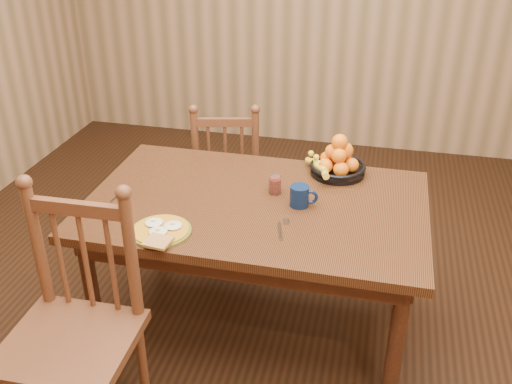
% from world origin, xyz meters
% --- Properties ---
extents(room, '(4.52, 5.02, 2.72)m').
position_xyz_m(room, '(0.00, 0.00, 1.35)').
color(room, black).
rests_on(room, ground).
extents(dining_table, '(1.60, 1.00, 0.75)m').
position_xyz_m(dining_table, '(0.00, 0.00, 0.67)').
color(dining_table, black).
rests_on(dining_table, ground).
extents(chair_far, '(0.51, 0.50, 0.95)m').
position_xyz_m(chair_far, '(-0.37, 0.79, 0.46)').
color(chair_far, '#492816').
rests_on(chair_far, ground).
extents(chair_near, '(0.50, 0.48, 1.08)m').
position_xyz_m(chair_near, '(-0.55, -0.79, 0.53)').
color(chair_near, '#492816').
rests_on(chair_near, ground).
extents(breakfast_plate, '(0.26, 0.29, 0.04)m').
position_xyz_m(breakfast_plate, '(-0.34, -0.37, 0.76)').
color(breakfast_plate, '#59601E').
rests_on(breakfast_plate, dining_table).
extents(fork, '(0.05, 0.18, 0.00)m').
position_xyz_m(fork, '(0.17, -0.21, 0.75)').
color(fork, silver).
rests_on(fork, dining_table).
extents(spoon, '(0.04, 0.16, 0.01)m').
position_xyz_m(spoon, '(-0.67, -0.06, 0.75)').
color(spoon, silver).
rests_on(spoon, dining_table).
extents(coffee_mug, '(0.13, 0.09, 0.10)m').
position_xyz_m(coffee_mug, '(0.21, 0.01, 0.80)').
color(coffee_mug, '#091936').
rests_on(coffee_mug, dining_table).
extents(juice_glass, '(0.06, 0.06, 0.09)m').
position_xyz_m(juice_glass, '(0.07, 0.10, 0.79)').
color(juice_glass, silver).
rests_on(juice_glass, dining_table).
extents(fruit_bowl, '(0.32, 0.32, 0.22)m').
position_xyz_m(fruit_bowl, '(0.34, 0.38, 0.81)').
color(fruit_bowl, black).
rests_on(fruit_bowl, dining_table).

